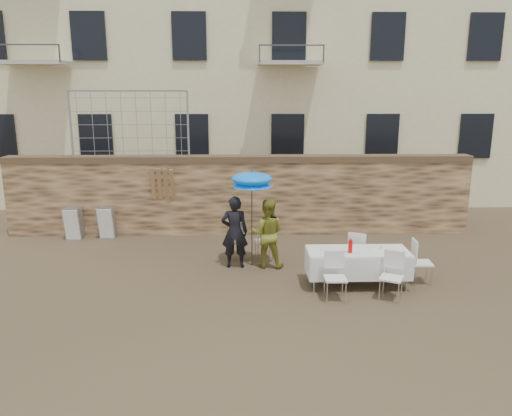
{
  "coord_description": "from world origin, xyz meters",
  "views": [
    {
      "loc": [
        0.13,
        -8.88,
        4.04
      ],
      "look_at": [
        0.4,
        2.2,
        1.4
      ],
      "focal_mm": 35.0,
      "sensor_mm": 36.0,
      "label": 1
    }
  ],
  "objects_px": {
    "umbrella": "(252,182)",
    "chair_stack_right": "(109,221)",
    "soda_bottle": "(350,247)",
    "table_chair_back": "(358,252)",
    "banquet_table": "(358,252)",
    "table_chair_front_left": "(335,277)",
    "man_suit": "(235,232)",
    "woman_dress": "(267,233)",
    "couple_chair_left": "(235,240)",
    "chair_stack_left": "(76,221)",
    "table_chair_side": "(422,262)",
    "table_chair_front_right": "(391,277)",
    "couple_chair_right": "(264,240)"
  },
  "relations": [
    {
      "from": "table_chair_side",
      "to": "man_suit",
      "type": "bearing_deg",
      "value": 77.66
    },
    {
      "from": "couple_chair_left",
      "to": "table_chair_front_left",
      "type": "distance_m",
      "value": 3.2
    },
    {
      "from": "soda_bottle",
      "to": "table_chair_front_right",
      "type": "height_order",
      "value": "soda_bottle"
    },
    {
      "from": "man_suit",
      "to": "chair_stack_right",
      "type": "relative_size",
      "value": 1.83
    },
    {
      "from": "table_chair_front_right",
      "to": "table_chair_front_left",
      "type": "bearing_deg",
      "value": -152.75
    },
    {
      "from": "table_chair_front_right",
      "to": "couple_chair_left",
      "type": "bearing_deg",
      "value": 168.28
    },
    {
      "from": "woman_dress",
      "to": "couple_chair_left",
      "type": "distance_m",
      "value": 0.98
    },
    {
      "from": "woman_dress",
      "to": "chair_stack_left",
      "type": "xyz_separation_m",
      "value": [
        -5.23,
        2.55,
        -0.34
      ]
    },
    {
      "from": "couple_chair_left",
      "to": "banquet_table",
      "type": "bearing_deg",
      "value": 131.44
    },
    {
      "from": "man_suit",
      "to": "banquet_table",
      "type": "xyz_separation_m",
      "value": [
        2.59,
        -1.2,
        -0.11
      ]
    },
    {
      "from": "man_suit",
      "to": "table_chair_front_left",
      "type": "xyz_separation_m",
      "value": [
        1.99,
        -1.95,
        -0.36
      ]
    },
    {
      "from": "table_chair_front_left",
      "to": "table_chair_side",
      "type": "bearing_deg",
      "value": 23.39
    },
    {
      "from": "umbrella",
      "to": "chair_stack_left",
      "type": "xyz_separation_m",
      "value": [
        -4.88,
        2.45,
        -1.54
      ]
    },
    {
      "from": "woman_dress",
      "to": "umbrella",
      "type": "distance_m",
      "value": 1.25
    },
    {
      "from": "woman_dress",
      "to": "chair_stack_left",
      "type": "distance_m",
      "value": 5.83
    },
    {
      "from": "umbrella",
      "to": "couple_chair_left",
      "type": "xyz_separation_m",
      "value": [
        -0.4,
        0.45,
        -1.52
      ]
    },
    {
      "from": "chair_stack_left",
      "to": "soda_bottle",
      "type": "bearing_deg",
      "value": -29.59
    },
    {
      "from": "couple_chair_left",
      "to": "table_chair_side",
      "type": "distance_m",
      "value": 4.32
    },
    {
      "from": "man_suit",
      "to": "table_chair_side",
      "type": "xyz_separation_m",
      "value": [
        3.99,
        -1.1,
        -0.36
      ]
    },
    {
      "from": "umbrella",
      "to": "table_chair_back",
      "type": "distance_m",
      "value": 2.88
    },
    {
      "from": "umbrella",
      "to": "table_chair_front_left",
      "type": "distance_m",
      "value": 3.01
    },
    {
      "from": "umbrella",
      "to": "couple_chair_right",
      "type": "xyz_separation_m",
      "value": [
        0.3,
        0.45,
        -1.52
      ]
    },
    {
      "from": "couple_chair_left",
      "to": "table_chair_side",
      "type": "relative_size",
      "value": 1.0
    },
    {
      "from": "table_chair_side",
      "to": "chair_stack_right",
      "type": "height_order",
      "value": "table_chair_side"
    },
    {
      "from": "umbrella",
      "to": "chair_stack_right",
      "type": "bearing_deg",
      "value": 148.39
    },
    {
      "from": "woman_dress",
      "to": "soda_bottle",
      "type": "xyz_separation_m",
      "value": [
        1.64,
        -1.35,
        0.1
      ]
    },
    {
      "from": "man_suit",
      "to": "banquet_table",
      "type": "bearing_deg",
      "value": 154.72
    },
    {
      "from": "woman_dress",
      "to": "chair_stack_left",
      "type": "height_order",
      "value": "woman_dress"
    },
    {
      "from": "banquet_table",
      "to": "table_chair_back",
      "type": "distance_m",
      "value": 0.86
    },
    {
      "from": "umbrella",
      "to": "couple_chair_left",
      "type": "relative_size",
      "value": 2.2
    },
    {
      "from": "man_suit",
      "to": "woman_dress",
      "type": "relative_size",
      "value": 1.05
    },
    {
      "from": "man_suit",
      "to": "table_chair_front_right",
      "type": "height_order",
      "value": "man_suit"
    },
    {
      "from": "woman_dress",
      "to": "chair_stack_right",
      "type": "height_order",
      "value": "woman_dress"
    },
    {
      "from": "banquet_table",
      "to": "table_chair_front_left",
      "type": "relative_size",
      "value": 2.19
    },
    {
      "from": "man_suit",
      "to": "table_chair_front_left",
      "type": "distance_m",
      "value": 2.81
    },
    {
      "from": "woman_dress",
      "to": "chair_stack_right",
      "type": "bearing_deg",
      "value": -23.03
    },
    {
      "from": "couple_chair_left",
      "to": "woman_dress",
      "type": "bearing_deg",
      "value": 129.23
    },
    {
      "from": "woman_dress",
      "to": "table_chair_front_left",
      "type": "xyz_separation_m",
      "value": [
        1.24,
        -1.95,
        -0.32
      ]
    },
    {
      "from": "table_chair_front_right",
      "to": "chair_stack_right",
      "type": "relative_size",
      "value": 1.04
    },
    {
      "from": "man_suit",
      "to": "chair_stack_right",
      "type": "height_order",
      "value": "man_suit"
    },
    {
      "from": "soda_bottle",
      "to": "table_chair_back",
      "type": "bearing_deg",
      "value": 67.17
    },
    {
      "from": "soda_bottle",
      "to": "table_chair_back",
      "type": "relative_size",
      "value": 0.27
    },
    {
      "from": "table_chair_front_left",
      "to": "chair_stack_right",
      "type": "relative_size",
      "value": 1.04
    },
    {
      "from": "table_chair_side",
      "to": "table_chair_back",
      "type": "bearing_deg",
      "value": 62.84
    },
    {
      "from": "man_suit",
      "to": "soda_bottle",
      "type": "distance_m",
      "value": 2.75
    },
    {
      "from": "table_chair_side",
      "to": "chair_stack_left",
      "type": "xyz_separation_m",
      "value": [
        -8.47,
        3.65,
        -0.02
      ]
    },
    {
      "from": "soda_bottle",
      "to": "table_chair_back",
      "type": "distance_m",
      "value": 1.11
    },
    {
      "from": "umbrella",
      "to": "chair_stack_left",
      "type": "relative_size",
      "value": 2.3
    },
    {
      "from": "umbrella",
      "to": "chair_stack_right",
      "type": "distance_m",
      "value": 4.92
    },
    {
      "from": "table_chair_back",
      "to": "table_chair_front_left",
      "type": "bearing_deg",
      "value": 90.22
    }
  ]
}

